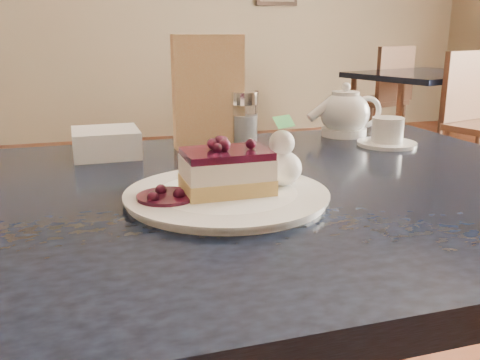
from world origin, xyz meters
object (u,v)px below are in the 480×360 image
object	(u,v)px
dessert_plate	(227,196)
cheesecake_slice	(227,171)
tea_set	(352,118)
main_table	(218,239)
bg_table_far_right	(418,162)

from	to	relation	value
dessert_plate	cheesecake_slice	bearing A→B (deg)	-90.00
dessert_plate	tea_set	xyz separation A→B (m)	(0.42, 0.39, 0.04)
dessert_plate	tea_set	world-z (taller)	tea_set
main_table	cheesecake_slice	distance (m)	0.14
cheesecake_slice	bg_table_far_right	distance (m)	3.72
main_table	dessert_plate	world-z (taller)	dessert_plate
cheesecake_slice	bg_table_far_right	bearing A→B (deg)	49.13
dessert_plate	tea_set	size ratio (longest dim) A/B	1.18
dessert_plate	tea_set	distance (m)	0.57
dessert_plate	tea_set	bearing A→B (deg)	42.32
main_table	dessert_plate	distance (m)	0.11
dessert_plate	bg_table_far_right	size ratio (longest dim) A/B	0.16
main_table	dessert_plate	size ratio (longest dim) A/B	4.36
cheesecake_slice	bg_table_far_right	world-z (taller)	cheesecake_slice
dessert_plate	bg_table_far_right	distance (m)	3.72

